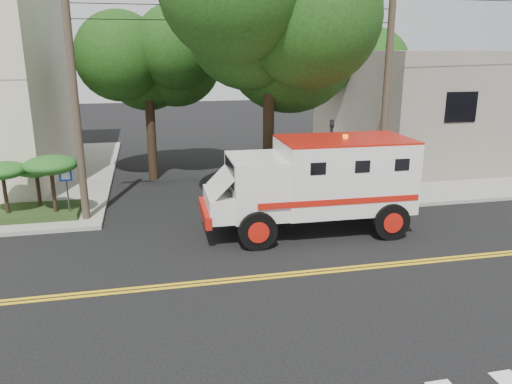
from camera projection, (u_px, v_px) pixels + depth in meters
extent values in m
plane|color=black|center=(271.00, 276.00, 14.17)|extent=(100.00, 100.00, 0.00)
cube|color=gray|center=(436.00, 156.00, 29.62)|extent=(17.00, 17.00, 0.15)
cube|color=slate|center=(459.00, 103.00, 29.55)|extent=(14.00, 12.00, 6.00)
cylinder|color=#382D23|center=(75.00, 100.00, 17.40)|extent=(0.28, 0.28, 9.00)
cylinder|color=#382D23|center=(386.00, 93.00, 20.05)|extent=(0.28, 0.28, 9.00)
cylinder|color=black|center=(269.00, 121.00, 19.61)|extent=(0.44, 0.44, 7.00)
sphere|color=#18320D|center=(269.00, 27.00, 18.65)|extent=(5.32, 5.32, 5.32)
sphere|color=#18320D|center=(305.00, 10.00, 18.01)|extent=(4.56, 4.56, 4.56)
cylinder|color=black|center=(151.00, 123.00, 24.04)|extent=(0.44, 0.44, 5.60)
sphere|color=#18320D|center=(147.00, 63.00, 23.26)|extent=(3.92, 3.92, 3.92)
sphere|color=#18320D|center=(165.00, 54.00, 22.80)|extent=(3.36, 3.36, 3.36)
cylinder|color=black|center=(343.00, 105.00, 30.13)|extent=(0.44, 0.44, 5.95)
sphere|color=#18320D|center=(346.00, 54.00, 29.30)|extent=(4.20, 4.20, 4.20)
sphere|color=#18320D|center=(365.00, 46.00, 28.80)|extent=(3.60, 3.60, 3.60)
cylinder|color=#3F3F42|center=(330.00, 165.00, 19.72)|extent=(0.12, 0.12, 3.60)
imported|color=#3F3F42|center=(331.00, 131.00, 19.34)|extent=(0.15, 0.18, 0.90)
cylinder|color=#3F3F42|center=(68.00, 196.00, 18.43)|extent=(0.06, 0.06, 2.00)
cube|color=#0C33A5|center=(65.00, 175.00, 18.15)|extent=(0.45, 0.03, 0.45)
cube|color=#1E3314|center=(36.00, 212.00, 18.92)|extent=(3.20, 2.00, 0.24)
cylinder|color=black|center=(5.00, 193.00, 18.21)|extent=(0.14, 0.14, 1.52)
ellipsoid|color=#1C5118|center=(2.00, 171.00, 17.97)|extent=(1.73, 1.73, 0.60)
cylinder|color=black|center=(38.00, 189.00, 19.10)|extent=(0.14, 0.14, 1.36)
ellipsoid|color=#1C5118|center=(36.00, 169.00, 18.89)|extent=(1.55, 1.55, 0.54)
cylinder|color=black|center=(53.00, 190.00, 18.35)|extent=(0.14, 0.14, 1.68)
ellipsoid|color=#1C5118|center=(50.00, 165.00, 18.09)|extent=(1.91, 1.91, 0.66)
cube|color=silver|center=(343.00, 174.00, 17.41)|extent=(4.53, 2.73, 2.41)
cube|color=silver|center=(257.00, 185.00, 16.89)|extent=(1.89, 2.56, 1.95)
cube|color=black|center=(230.00, 172.00, 16.58)|extent=(0.11, 1.95, 0.80)
cube|color=silver|center=(222.00, 203.00, 16.82)|extent=(1.08, 2.31, 0.80)
cube|color=#B0150D|center=(205.00, 213.00, 16.79)|extent=(0.26, 2.47, 0.40)
cube|color=#B0150D|center=(345.00, 139.00, 17.07)|extent=(4.53, 2.73, 0.07)
cylinder|color=black|center=(258.00, 231.00, 15.95)|extent=(1.27, 0.39, 1.26)
cylinder|color=black|center=(244.00, 207.00, 18.37)|extent=(1.27, 0.39, 1.26)
cylinder|color=black|center=(391.00, 221.00, 16.82)|extent=(1.27, 0.39, 1.26)
cylinder|color=black|center=(361.00, 199.00, 19.24)|extent=(1.27, 0.39, 1.26)
imported|color=gray|center=(370.00, 168.00, 22.51)|extent=(0.78, 0.64, 1.84)
imported|color=gray|center=(377.00, 179.00, 20.93)|extent=(0.81, 0.65, 1.61)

